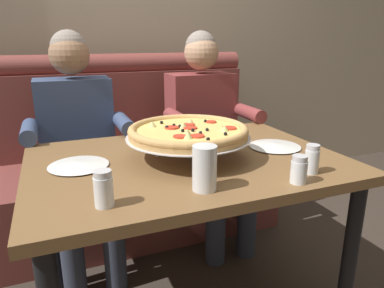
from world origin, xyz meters
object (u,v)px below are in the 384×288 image
at_px(diner_left, 78,138).
at_px(drinking_glass, 204,171).
at_px(plate_near_right, 275,145).
at_px(diner_right, 206,126).
at_px(shaker_parmesan, 299,171).
at_px(shaker_pepper_flakes, 312,161).
at_px(plate_near_left, 79,164).
at_px(pizza, 188,132).
at_px(shaker_oregano, 104,191).
at_px(dining_table, 187,178).
at_px(booth_bench, 138,167).

relative_size(diner_left, drinking_glass, 8.55).
height_order(plate_near_right, drinking_glass, drinking_glass).
relative_size(diner_right, shaker_parmesan, 13.08).
bearing_deg(shaker_parmesan, diner_right, 83.37).
bearing_deg(shaker_pepper_flakes, shaker_parmesan, -150.54).
xyz_separation_m(shaker_parmesan, plate_near_left, (-0.68, 0.44, -0.03)).
bearing_deg(diner_right, plate_near_left, -143.71).
relative_size(shaker_pepper_flakes, drinking_glass, 0.72).
relative_size(pizza, plate_near_right, 2.18).
xyz_separation_m(pizza, shaker_parmesan, (0.25, -0.38, -0.07)).
xyz_separation_m(shaker_parmesan, shaker_oregano, (-0.64, 0.07, 0.01)).
bearing_deg(shaker_parmesan, drinking_glass, 168.19).
bearing_deg(diner_right, drinking_glass, -114.49).
height_order(dining_table, shaker_oregano, shaker_oregano).
relative_size(diner_left, shaker_parmesan, 13.08).
xyz_separation_m(booth_bench, pizza, (0.01, -0.92, 0.47)).
bearing_deg(pizza, shaker_pepper_flakes, -42.28).
height_order(booth_bench, pizza, booth_bench).
distance_m(dining_table, plate_near_right, 0.44).
bearing_deg(shaker_pepper_flakes, pizza, 137.72).
distance_m(shaker_pepper_flakes, plate_near_right, 0.32).
relative_size(pizza, shaker_parmesan, 5.19).
relative_size(booth_bench, shaker_oregano, 15.15).
distance_m(shaker_oregano, drinking_glass, 0.32).
height_order(shaker_oregano, plate_near_right, shaker_oregano).
xyz_separation_m(diner_left, plate_near_right, (0.80, -0.66, 0.05)).
relative_size(shaker_pepper_flakes, plate_near_right, 0.47).
bearing_deg(pizza, dining_table, 165.25).
xyz_separation_m(booth_bench, plate_near_left, (-0.42, -0.86, 0.37)).
bearing_deg(drinking_glass, dining_table, 79.17).
bearing_deg(booth_bench, drinking_glass, -92.81).
distance_m(booth_bench, dining_table, 0.96).
height_order(shaker_oregano, drinking_glass, drinking_glass).
height_order(diner_right, shaker_oregano, diner_right).
xyz_separation_m(dining_table, shaker_parmesan, (0.26, -0.38, 0.13)).
bearing_deg(dining_table, shaker_pepper_flakes, -41.92).
distance_m(booth_bench, plate_near_left, 1.02).
bearing_deg(plate_near_left, shaker_pepper_flakes, -26.21).
bearing_deg(pizza, shaker_oregano, -141.03).
distance_m(booth_bench, drinking_glass, 1.31).
bearing_deg(plate_near_right, diner_left, 140.63).
bearing_deg(plate_near_right, diner_right, 93.79).
bearing_deg(drinking_glass, pizza, 77.98).
xyz_separation_m(shaker_pepper_flakes, plate_near_left, (-0.79, 0.39, -0.04)).
bearing_deg(diner_left, plate_near_right, -39.37).
bearing_deg(shaker_oregano, plate_near_left, 96.46).
bearing_deg(diner_right, plate_near_right, -86.21).
xyz_separation_m(diner_right, plate_near_right, (0.04, -0.66, 0.05)).
distance_m(diner_left, shaker_oregano, 0.97).
distance_m(dining_table, plate_near_left, 0.44).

